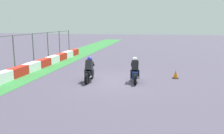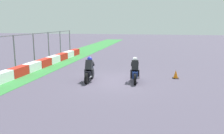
% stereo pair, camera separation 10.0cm
% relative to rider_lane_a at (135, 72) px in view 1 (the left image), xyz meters
% --- Properties ---
extents(ground_plane, '(120.00, 120.00, 0.00)m').
position_rel_rider_lane_a_xyz_m(ground_plane, '(-0.10, 1.25, -0.62)').
color(ground_plane, '#4F485A').
extents(grass_verge, '(72.00, 3.61, 0.02)m').
position_rel_rider_lane_a_xyz_m(grass_verge, '(-0.10, 7.98, -0.62)').
color(grass_verge, '#36823D').
rests_on(grass_verge, ground_plane).
extents(track_barrier, '(22.94, 0.60, 0.64)m').
position_rel_rider_lane_a_xyz_m(track_barrier, '(-0.10, 7.79, -0.30)').
color(track_barrier, red).
rests_on(track_barrier, ground_plane).
extents(perimeter_fence, '(24.22, 0.10, 2.69)m').
position_rel_rider_lane_a_xyz_m(perimeter_fence, '(-0.10, 8.87, 1.04)').
color(perimeter_fence, slate).
rests_on(perimeter_fence, ground_plane).
extents(rider_lane_a, '(2.04, 0.58, 1.51)m').
position_rel_rider_lane_a_xyz_m(rider_lane_a, '(0.00, 0.00, 0.00)').
color(rider_lane_a, black).
rests_on(rider_lane_a, ground_plane).
extents(rider_lane_b, '(2.04, 0.55, 1.51)m').
position_rel_rider_lane_a_xyz_m(rider_lane_b, '(-0.40, 2.74, 0.00)').
color(rider_lane_b, black).
rests_on(rider_lane_b, ground_plane).
extents(traffic_cone, '(0.40, 0.40, 0.54)m').
position_rel_rider_lane_a_xyz_m(traffic_cone, '(1.41, -2.51, -0.37)').
color(traffic_cone, black).
rests_on(traffic_cone, ground_plane).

